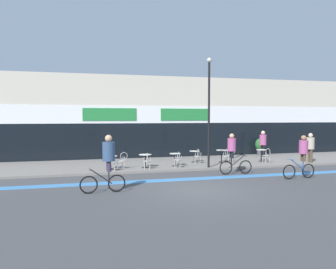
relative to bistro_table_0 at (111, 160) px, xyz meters
The scene contains 25 objects.
ground_plane 6.30m from the bistro_table_0, 61.51° to the right, with size 120.00×120.00×0.00m, color #424244.
sidewalk_slab 3.51m from the bistro_table_0, 30.22° to the left, with size 40.00×5.50×0.12m, color slate.
storefront_facade 7.46m from the bistro_table_0, 65.16° to the left, with size 40.00×4.06×5.80m.
bike_lane_stripe 4.38m from the bistro_table_0, 46.45° to the right, with size 36.00×0.70×0.01m, color #3D7AB7.
bistro_table_0 is the anchor object (origin of this frame).
bistro_table_1 1.92m from the bistro_table_0, ahead, with size 0.70×0.70×0.74m.
bistro_table_2 3.69m from the bistro_table_0, ahead, with size 0.65×0.65×0.74m.
bistro_table_3 5.52m from the bistro_table_0, 15.94° to the left, with size 0.63×0.63×0.71m.
bistro_table_4 7.03m from the bistro_table_0, ahead, with size 0.68×0.68×0.77m.
bistro_table_5 9.56m from the bistro_table_0, ahead, with size 0.63×0.63×0.76m.
cafe_chair_0_near 0.63m from the bistro_table_0, 90.33° to the right, with size 0.42×0.58×0.90m.
cafe_chair_0_side 0.62m from the bistro_table_0, ahead, with size 0.60×0.45×0.90m.
cafe_chair_1_near 1.98m from the bistro_table_0, 14.84° to the right, with size 0.45×0.60×0.90m.
cafe_chair_2_near 3.70m from the bistro_table_0, ahead, with size 0.41×0.58×0.90m.
cafe_chair_3_near 5.38m from the bistro_table_0, ahead, with size 0.43×0.59×0.90m.
cafe_chair_4_near 6.96m from the bistro_table_0, ahead, with size 0.43×0.59×0.90m.
cafe_chair_4_side 7.65m from the bistro_table_0, ahead, with size 0.58×0.41×0.90m.
cafe_chair_5_near 9.54m from the bistro_table_0, ahead, with size 0.45×0.60×0.90m.
planter_pot 11.97m from the bistro_table_0, 19.04° to the left, with size 0.76×0.76×1.25m.
lamp_post 6.17m from the bistro_table_0, ahead, with size 0.26×0.26×6.09m.
cyclist_0 5.04m from the bistro_table_0, 96.00° to the right, with size 1.77×0.52×2.25m.
cyclist_1 9.74m from the bistro_table_0, 26.53° to the right, with size 1.78×0.49×2.07m.
cyclist_2 6.51m from the bistro_table_0, 22.12° to the right, with size 1.79×0.48×2.10m.
pedestrian_near_end 11.33m from the bistro_table_0, 14.91° to the left, with size 0.56×0.56×1.85m.
pedestrian_far_end 12.25m from the bistro_table_0, ahead, with size 0.48×0.48×1.83m.
Camera 1 is at (-4.43, -12.26, 2.94)m, focal length 35.00 mm.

